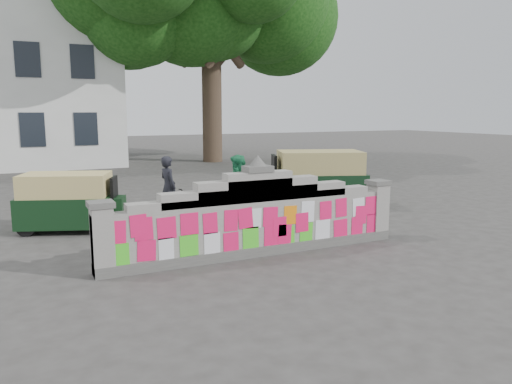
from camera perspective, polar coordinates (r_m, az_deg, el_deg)
ground at (r=10.17m, az=0.21°, el=-7.13°), size 100.00×100.00×0.00m
parapet_wall at (r=9.97m, az=0.22°, el=-3.00°), size 6.48×0.44×2.01m
cyclist_bike at (r=12.57m, az=-9.92°, el=-1.97°), size 1.80×0.93×0.90m
cyclist_rider at (r=12.51m, az=-9.96°, el=-0.56°), size 0.47×0.62×1.53m
pedestrian at (r=12.73m, az=-2.01°, el=0.28°), size 0.87×1.00×1.77m
rickshaw_left at (r=12.79m, az=-20.53°, el=-0.99°), size 2.59×1.87×1.40m
rickshaw_right at (r=14.97m, az=6.97°, el=1.56°), size 3.15×2.27×1.70m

